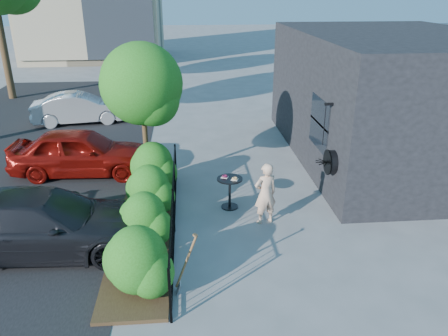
{
  "coord_description": "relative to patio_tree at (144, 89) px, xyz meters",
  "views": [
    {
      "loc": [
        -1.11,
        -8.9,
        5.28
      ],
      "look_at": [
        -0.26,
        0.87,
        1.2
      ],
      "focal_mm": 35.0,
      "sensor_mm": 36.0,
      "label": 1
    }
  ],
  "objects": [
    {
      "name": "patio_tree",
      "position": [
        0.0,
        0.0,
        0.0
      ],
      "size": [
        2.2,
        2.2,
        3.94
      ],
      "color": "#3F2B19",
      "rests_on": "ground"
    },
    {
      "name": "shop_building",
      "position": [
        7.73,
        1.74,
        -0.76
      ],
      "size": [
        6.22,
        9.0,
        4.0
      ],
      "color": "black",
      "rests_on": "ground"
    },
    {
      "name": "fence",
      "position": [
        0.74,
        -2.76,
        -2.2
      ],
      "size": [
        0.05,
        6.05,
        1.1
      ],
      "color": "black",
      "rests_on": "ground"
    },
    {
      "name": "cafe_table",
      "position": [
        2.14,
        -1.66,
        -2.2
      ],
      "size": [
        0.65,
        0.65,
        0.87
      ],
      "rotation": [
        0.0,
        0.0,
        -0.41
      ],
      "color": "black",
      "rests_on": "ground"
    },
    {
      "name": "woman",
      "position": [
        2.9,
        -2.51,
        -2.0
      ],
      "size": [
        0.64,
        0.5,
        1.53
      ],
      "primitive_type": "imported",
      "rotation": [
        0.0,
        0.0,
        3.41
      ],
      "color": "#E4B393",
      "rests_on": "ground"
    },
    {
      "name": "shovel",
      "position": [
        0.98,
        -4.99,
        -2.2
      ],
      "size": [
        0.44,
        0.17,
        1.28
      ],
      "color": "brown",
      "rests_on": "ground"
    },
    {
      "name": "shrubs",
      "position": [
        0.14,
        -2.66,
        -2.06
      ],
      "size": [
        1.1,
        5.6,
        1.24
      ],
      "color": "#256316",
      "rests_on": "ground"
    },
    {
      "name": "car_red",
      "position": [
        -2.09,
        0.94,
        -2.06
      ],
      "size": [
        4.17,
        1.83,
        1.4
      ],
      "primitive_type": "imported",
      "rotation": [
        0.0,
        0.0,
        1.53
      ],
      "color": "maroon",
      "rests_on": "ground"
    },
    {
      "name": "car_darkgrey",
      "position": [
        -1.99,
        -3.3,
        -2.09
      ],
      "size": [
        4.66,
        1.97,
        1.34
      ],
      "primitive_type": "imported",
      "rotation": [
        0.0,
        0.0,
        1.55
      ],
      "color": "black",
      "rests_on": "ground"
    },
    {
      "name": "ground",
      "position": [
        2.24,
        -2.76,
        -2.76
      ],
      "size": [
        120.0,
        120.0,
        0.0
      ],
      "primitive_type": "plane",
      "color": "gray",
      "rests_on": "ground"
    },
    {
      "name": "planting_bed",
      "position": [
        0.04,
        -2.76,
        -2.72
      ],
      "size": [
        1.3,
        6.0,
        0.08
      ],
      "primitive_type": "cube",
      "color": "#382616",
      "rests_on": "ground"
    },
    {
      "name": "car_silver",
      "position": [
        -3.31,
        6.47,
        -2.14
      ],
      "size": [
        3.95,
        1.87,
        1.25
      ],
      "primitive_type": "imported",
      "rotation": [
        0.0,
        0.0,
        1.72
      ],
      "color": "#B8B8BD",
      "rests_on": "ground"
    }
  ]
}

